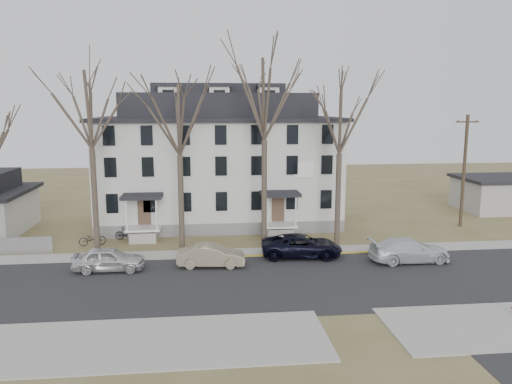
{
  "coord_description": "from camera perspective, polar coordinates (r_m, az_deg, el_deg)",
  "views": [
    {
      "loc": [
        -3.37,
        -25.62,
        10.16
      ],
      "look_at": [
        0.31,
        9.0,
        4.18
      ],
      "focal_mm": 35.0,
      "sensor_mm": 36.0,
      "label": 1
    }
  ],
  "objects": [
    {
      "name": "near_sidewalk_left",
      "position": [
        23.45,
        -17.55,
        -16.41
      ],
      "size": [
        20.0,
        5.0,
        0.08
      ],
      "primitive_type": "cube",
      "color": "#A09F97",
      "rests_on": "ground"
    },
    {
      "name": "car_silver",
      "position": [
        32.65,
        -16.48,
        -7.42
      ],
      "size": [
        4.4,
        1.79,
        1.5
      ],
      "primitive_type": "imported",
      "rotation": [
        0.0,
        0.0,
        1.56
      ],
      "color": "silver",
      "rests_on": "ground"
    },
    {
      "name": "tree_center",
      "position": [
        35.7,
        0.98,
        11.23
      ],
      "size": [
        9.0,
        9.0,
        14.7
      ],
      "color": "#473B31",
      "rests_on": "ground"
    },
    {
      "name": "ground",
      "position": [
        27.77,
        1.35,
        -11.72
      ],
      "size": [
        120.0,
        120.0,
        0.0
      ],
      "primitive_type": "plane",
      "color": "olive",
      "rests_on": "ground"
    },
    {
      "name": "main_road",
      "position": [
        29.62,
        0.85,
        -10.31
      ],
      "size": [
        120.0,
        10.0,
        0.04
      ],
      "primitive_type": "cube",
      "color": "#27272A",
      "rests_on": "ground"
    },
    {
      "name": "distant_building",
      "position": [
        54.92,
        26.36,
        -0.16
      ],
      "size": [
        8.5,
        6.5,
        3.35
      ],
      "color": "#A09F97",
      "rests_on": "ground"
    },
    {
      "name": "bicycle_right",
      "position": [
        39.62,
        -14.6,
        -4.64
      ],
      "size": [
        1.81,
        0.73,
        1.06
      ],
      "primitive_type": "imported",
      "rotation": [
        0.0,
        0.0,
        1.44
      ],
      "color": "black",
      "rests_on": "ground"
    },
    {
      "name": "tree_far_left",
      "position": [
        36.23,
        -18.49,
        9.55
      ],
      "size": [
        8.4,
        8.4,
        13.72
      ],
      "color": "#473B31",
      "rests_on": "ground"
    },
    {
      "name": "bicycle_left",
      "position": [
        38.83,
        -18.2,
        -5.15
      ],
      "size": [
        2.02,
        1.13,
        1.01
      ],
      "primitive_type": "imported",
      "rotation": [
        0.0,
        0.0,
        1.82
      ],
      "color": "black",
      "rests_on": "ground"
    },
    {
      "name": "tree_mid_right",
      "position": [
        36.77,
        9.61,
        8.75
      ],
      "size": [
        7.8,
        7.8,
        12.74
      ],
      "color": "#473B31",
      "rests_on": "ground"
    },
    {
      "name": "car_navy",
      "position": [
        34.3,
        5.24,
        -6.2
      ],
      "size": [
        5.69,
        3.05,
        1.52
      ],
      "primitive_type": "imported",
      "rotation": [
        0.0,
        0.0,
        1.47
      ],
      "color": "black",
      "rests_on": "ground"
    },
    {
      "name": "far_sidewalk",
      "position": [
        35.28,
        -0.33,
        -6.98
      ],
      "size": [
        120.0,
        2.0,
        0.08
      ],
      "primitive_type": "cube",
      "color": "#A09F97",
      "rests_on": "ground"
    },
    {
      "name": "car_white",
      "position": [
        34.64,
        17.12,
        -6.43
      ],
      "size": [
        5.35,
        2.27,
        1.54
      ],
      "primitive_type": "imported",
      "rotation": [
        0.0,
        0.0,
        1.59
      ],
      "color": "silver",
      "rests_on": "ground"
    },
    {
      "name": "boarding_house",
      "position": [
        43.86,
        -4.25,
        3.47
      ],
      "size": [
        20.8,
        12.36,
        12.05
      ],
      "color": "slate",
      "rests_on": "ground"
    },
    {
      "name": "tree_mid_left",
      "position": [
        35.46,
        -8.81,
        8.74
      ],
      "size": [
        7.8,
        7.8,
        12.74
      ],
      "color": "#473B31",
      "rests_on": "ground"
    },
    {
      "name": "car_tan",
      "position": [
        32.27,
        -5.12,
        -7.32
      ],
      "size": [
        4.42,
        1.87,
        1.42
      ],
      "primitive_type": "imported",
      "rotation": [
        0.0,
        0.0,
        1.49
      ],
      "color": "gray",
      "rests_on": "ground"
    },
    {
      "name": "utility_pole_far",
      "position": [
        45.56,
        22.69,
        2.37
      ],
      "size": [
        2.0,
        0.28,
        9.5
      ],
      "color": "#3D3023",
      "rests_on": "ground"
    },
    {
      "name": "yellow_curb",
      "position": [
        35.27,
        7.99,
        -7.09
      ],
      "size": [
        14.0,
        0.25,
        0.06
      ],
      "primitive_type": "cube",
      "color": "gold",
      "rests_on": "ground"
    }
  ]
}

